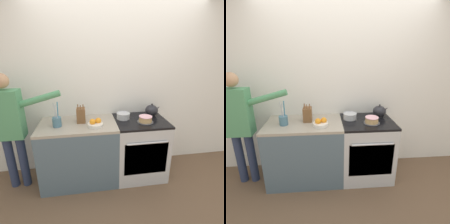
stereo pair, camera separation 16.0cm
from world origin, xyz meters
TOP-DOWN VIEW (x-y plane):
  - ground_plane at (0.00, 0.00)m, footprint 16.00×16.00m
  - wall_back at (0.00, 0.67)m, footprint 8.00×0.04m
  - counter_cabinet at (-0.62, 0.33)m, footprint 1.04×0.65m
  - stove_range at (0.26, 0.32)m, footprint 0.73×0.69m
  - layer_cake at (0.30, 0.23)m, footprint 0.22×0.22m
  - tea_kettle at (0.48, 0.47)m, footprint 0.24×0.19m
  - mixing_bowl at (0.03, 0.41)m, footprint 0.20×0.20m
  - knife_block at (-0.57, 0.38)m, footprint 0.11×0.15m
  - utensil_crock at (-0.88, 0.27)m, footprint 0.11×0.11m
  - fruit_bowl at (-0.39, 0.20)m, footprint 0.20×0.20m
  - person_baker at (-1.46, 0.31)m, footprint 0.91×0.20m

SIDE VIEW (x-z plane):
  - ground_plane at x=0.00m, z-range 0.00..0.00m
  - counter_cabinet at x=-0.62m, z-range 0.00..0.89m
  - stove_range at x=0.26m, z-range 0.00..0.89m
  - fruit_bowl at x=-0.39m, z-range 0.87..0.98m
  - layer_cake at x=0.30m, z-range 0.89..0.97m
  - mixing_bowl at x=0.03m, z-range 0.89..0.98m
  - person_baker at x=-1.46m, z-range 0.15..1.73m
  - utensil_crock at x=-0.88m, z-range 0.79..1.12m
  - tea_kettle at x=0.48m, z-range 0.88..1.06m
  - knife_block at x=-0.57m, z-range 0.86..1.12m
  - wall_back at x=0.00m, z-range 0.00..2.60m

